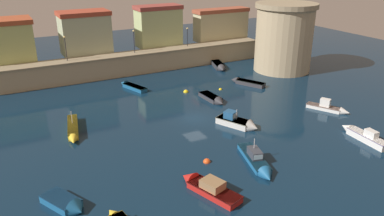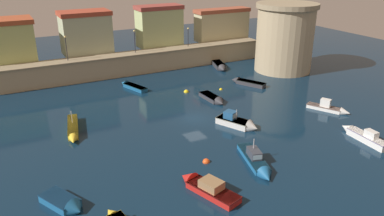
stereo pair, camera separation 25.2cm
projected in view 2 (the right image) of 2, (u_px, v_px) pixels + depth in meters
name	position (u px, v px, depth m)	size (l,w,h in m)	color
ground_plane	(195.00, 118.00, 48.31)	(125.74, 125.74, 0.00)	#0C2338
quay_wall	(134.00, 63.00, 66.14)	(50.19, 3.46, 3.58)	tan
old_town_backdrop	(100.00, 32.00, 65.64)	(51.71, 6.09, 7.42)	#B3BE70
fortress_tower	(285.00, 37.00, 66.14)	(10.52, 10.52, 11.68)	tan
quay_lamp_0	(66.00, 44.00, 59.82)	(0.32, 0.32, 3.91)	black
quay_lamp_1	(135.00, 38.00, 64.70)	(0.32, 0.32, 3.87)	black
quay_lamp_2	(188.00, 34.00, 69.19)	(0.32, 0.32, 3.41)	black
moored_boat_0	(363.00, 135.00, 42.66)	(1.69, 6.48, 1.72)	white
moored_boat_1	(330.00, 108.00, 50.38)	(3.67, 5.54, 1.88)	white
moored_boat_2	(246.00, 82.00, 60.77)	(3.85, 5.84, 1.30)	#333338
moored_boat_3	(132.00, 86.00, 59.16)	(2.97, 5.85, 1.18)	#195689
moored_boat_4	(239.00, 123.00, 45.79)	(3.88, 5.55, 2.56)	silver
moored_boat_6	(257.00, 162.00, 37.32)	(3.42, 7.25, 2.84)	#195689
moored_boat_7	(66.00, 204.00, 31.18)	(3.49, 4.65, 1.69)	#195689
moored_boat_8	(214.00, 99.00, 53.80)	(1.72, 5.27, 1.47)	#333338
moored_boat_9	(73.00, 129.00, 44.32)	(2.48, 7.43, 2.40)	gold
moored_boat_10	(204.00, 186.00, 33.45)	(3.57, 6.53, 1.85)	red
moored_boat_11	(220.00, 66.00, 69.24)	(3.25, 6.18, 1.51)	#333338
mooring_buoy_0	(186.00, 92.00, 57.47)	(0.75, 0.75, 0.75)	yellow
mooring_buoy_1	(221.00, 90.00, 58.51)	(0.50, 0.50, 0.50)	yellow
mooring_buoy_2	(206.00, 162.00, 38.16)	(0.74, 0.74, 0.74)	#EA4C19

